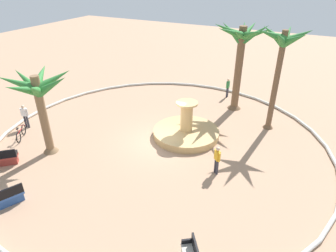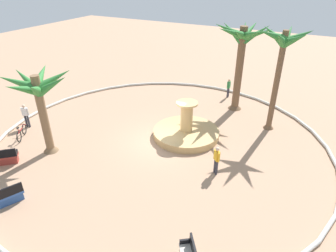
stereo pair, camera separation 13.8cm
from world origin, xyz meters
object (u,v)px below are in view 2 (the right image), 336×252
fountain (186,132)px  bench_east (3,159)px  person_cyclist_photo (217,159)px  palm_tree_near_fountain (38,94)px  person_pedestrian_stroll (229,87)px  bench_north (6,198)px  palm_tree_by_curb (242,46)px  person_cyclist_helmet (26,115)px  palm_tree_mid_plaza (282,52)px  bicycle_red_frame (22,133)px

fountain → bench_east: fountain is taller
person_cyclist_photo → bench_east: bearing=-66.6°
palm_tree_near_fountain → person_pedestrian_stroll: 15.06m
palm_tree_near_fountain → bench_north: size_ratio=3.03×
palm_tree_by_curb → bench_east: palm_tree_by_curb is taller
fountain → person_cyclist_helmet: size_ratio=2.54×
palm_tree_near_fountain → person_cyclist_photo: palm_tree_near_fountain is taller
bench_east → person_cyclist_helmet: (-3.65, -2.40, 0.60)m
bench_north → bench_east: bearing=-124.5°
palm_tree_mid_plaza → bench_east: (11.22, -12.43, -4.94)m
fountain → person_cyclist_helmet: bearing=-68.9°
bench_north → fountain: bearing=153.2°
palm_tree_mid_plaza → bench_east: 17.46m
palm_tree_mid_plaza → person_cyclist_helmet: bearing=-63.0°
person_cyclist_photo → fountain: bearing=-133.3°
bicycle_red_frame → person_pedestrian_stroll: 16.11m
bench_east → person_cyclist_helmet: bearing=-146.7°
palm_tree_near_fountain → bicycle_red_frame: bearing=-95.1°
palm_tree_near_fountain → person_cyclist_helmet: 4.86m
person_cyclist_helmet → palm_tree_mid_plaza: bearing=117.0°
palm_tree_by_curb → person_cyclist_helmet: size_ratio=3.84×
palm_tree_by_curb → bench_north: (15.34, -6.47, -4.53)m
bicycle_red_frame → person_pedestrian_stroll: person_pedestrian_stroll is taller
fountain → palm_tree_mid_plaza: 7.65m
bicycle_red_frame → person_cyclist_helmet: person_cyclist_helmet is taller
bench_north → person_cyclist_photo: bearing=130.5°
bicycle_red_frame → person_cyclist_helmet: bearing=-143.4°
palm_tree_by_curb → person_cyclist_helmet: bearing=-50.9°
bicycle_red_frame → palm_tree_near_fountain: bearing=84.9°
fountain → person_cyclist_photo: (2.87, 3.05, 0.60)m
person_cyclist_helmet → palm_tree_by_curb: bearing=129.1°
fountain → palm_tree_by_curb: size_ratio=0.66×
person_cyclist_helmet → palm_tree_near_fountain: bearing=68.5°
bench_north → bicycle_red_frame: (-4.50, -4.49, 0.04)m
person_cyclist_photo → person_pedestrian_stroll: bearing=-165.9°
palm_tree_near_fountain → palm_tree_by_curb: palm_tree_by_curb is taller
person_cyclist_helmet → bicycle_red_frame: bearing=36.6°
person_cyclist_photo → bicycle_red_frame: bearing=-79.6°
bench_east → bicycle_red_frame: 2.87m
bicycle_red_frame → palm_tree_mid_plaza: bearing=122.2°
person_pedestrian_stroll → person_cyclist_photo: bearing=14.1°
palm_tree_by_curb → person_cyclist_helmet: palm_tree_by_curb is taller
fountain → palm_tree_by_curb: palm_tree_by_curb is taller
person_cyclist_photo → person_pedestrian_stroll: size_ratio=1.02×
fountain → person_cyclist_photo: 4.24m
fountain → person_pedestrian_stroll: bearing=176.9°
bicycle_red_frame → bench_north: bearing=44.9°
palm_tree_near_fountain → palm_tree_by_curb: size_ratio=0.77×
person_cyclist_helmet → person_pedestrian_stroll: 15.76m
palm_tree_near_fountain → bench_east: 4.24m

